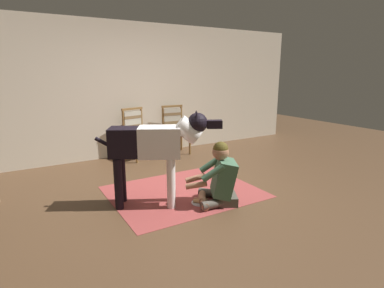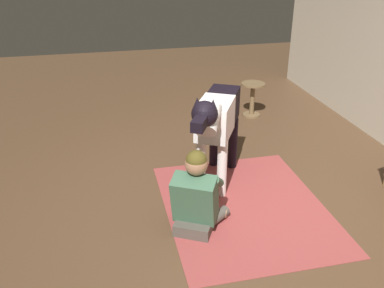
{
  "view_description": "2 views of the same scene",
  "coord_description": "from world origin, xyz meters",
  "px_view_note": "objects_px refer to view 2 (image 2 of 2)",
  "views": [
    {
      "loc": [
        -2.02,
        -3.43,
        1.68
      ],
      "look_at": [
        -0.18,
        -0.31,
        0.82
      ],
      "focal_mm": 28.88,
      "sensor_mm": 36.0,
      "label": 1
    },
    {
      "loc": [
        3.44,
        -1.18,
        2.51
      ],
      "look_at": [
        -0.42,
        -0.3,
        0.59
      ],
      "focal_mm": 39.73,
      "sensor_mm": 36.0,
      "label": 2
    }
  ],
  "objects_px": {
    "round_side_table": "(252,97)",
    "hot_dog_on_plate": "(202,210)",
    "person_sitting_on_floor": "(196,197)",
    "large_dog": "(216,120)"
  },
  "relations": [
    {
      "from": "round_side_table",
      "to": "hot_dog_on_plate",
      "type": "bearing_deg",
      "value": -30.33
    },
    {
      "from": "person_sitting_on_floor",
      "to": "round_side_table",
      "type": "xyz_separation_m",
      "value": [
        -2.59,
        1.5,
        -0.03
      ]
    },
    {
      "from": "person_sitting_on_floor",
      "to": "hot_dog_on_plate",
      "type": "relative_size",
      "value": 3.38
    },
    {
      "from": "person_sitting_on_floor",
      "to": "large_dog",
      "type": "xyz_separation_m",
      "value": [
        -0.71,
        0.38,
        0.45
      ]
    },
    {
      "from": "large_dog",
      "to": "hot_dog_on_plate",
      "type": "distance_m",
      "value": 0.95
    },
    {
      "from": "hot_dog_on_plate",
      "to": "large_dog",
      "type": "bearing_deg",
      "value": 151.83
    },
    {
      "from": "large_dog",
      "to": "round_side_table",
      "type": "relative_size",
      "value": 2.68
    },
    {
      "from": "large_dog",
      "to": "hot_dog_on_plate",
      "type": "height_order",
      "value": "large_dog"
    },
    {
      "from": "hot_dog_on_plate",
      "to": "person_sitting_on_floor",
      "type": "bearing_deg",
      "value": -28.17
    },
    {
      "from": "hot_dog_on_plate",
      "to": "round_side_table",
      "type": "bearing_deg",
      "value": 149.67
    }
  ]
}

